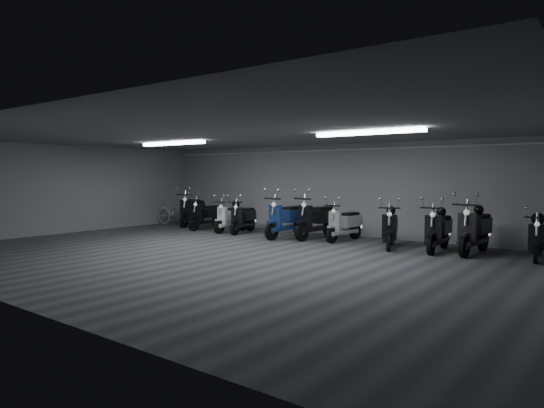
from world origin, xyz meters
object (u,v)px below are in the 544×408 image
Objects in this scene: scooter_6 at (344,219)px; scooter_10 at (537,232)px; scooter_7 at (390,222)px; helmet_2 at (441,212)px; scooter_1 at (206,211)px; helmet_4 at (538,219)px; scooter_0 at (192,206)px; scooter_9 at (475,223)px; bicycle at (177,209)px; helmet_0 at (479,210)px; scooter_4 at (286,213)px; scooter_2 at (231,213)px; scooter_8 at (438,224)px; scooter_3 at (243,213)px; scooter_5 at (316,214)px; helmet_3 at (391,211)px; helmet_1 at (236,204)px.

scooter_6 reaches higher than scooter_10.
helmet_2 is at bearing -1.66° from scooter_7.
helmet_4 is at bearing 1.06° from scooter_1.
scooter_0 is 9.76m from scooter_9.
helmet_0 is at bearing -93.17° from bicycle.
scooter_6 is at bearing 18.10° from scooter_4.
scooter_7 is at bearing 0.17° from scooter_2.
scooter_9 reaches higher than scooter_8.
scooter_7 is 1.09× the size of scooter_10.
bicycle is at bearing -178.97° from helmet_0.
scooter_1 is 0.97× the size of scooter_7.
helmet_4 is (8.23, 0.53, 0.26)m from scooter_3.
scooter_2 is 0.84× the size of scooter_9.
scooter_5 is 8.26× the size of helmet_3.
scooter_4 is at bearing -174.43° from helmet_4.
scooter_0 is at bearing 169.52° from scooter_2.
helmet_1 is 0.89× the size of helmet_4.
scooter_0 is 11.03m from helmet_4.
bicycle is 9.65m from helmet_2.
scooter_3 is 0.92× the size of scooter_8.
helmet_3 is at bearing 8.28° from scooter_4.
bicycle is (-5.27, 0.44, -0.12)m from scooter_4.
scooter_5 is at bearing -95.05° from bicycle.
scooter_0 is 8.07× the size of helmet_3.
scooter_3 is 4.99m from scooter_7.
scooter_6 is (6.24, -0.11, -0.09)m from scooter_0.
scooter_2 is at bearing -169.03° from scooter_6.
scooter_8 is at bearing 178.36° from scooter_10.
scooter_3 reaches higher than helmet_2.
helmet_4 is (3.24, 0.59, 0.23)m from scooter_7.
scooter_0 reaches higher than helmet_4.
scooter_9 is 7.45m from helmet_1.
bicycle is 8.41m from helmet_3.
scooter_5 reaches higher than scooter_2.
scooter_5 is at bearing -22.64° from scooter_0.
scooter_6 is 7.10× the size of helmet_3.
scooter_0 reaches higher than scooter_3.
scooter_8 is 0.38m from helmet_2.
scooter_0 is 1.14× the size of scooter_6.
scooter_4 is at bearing -173.16° from helmet_0.
scooter_0 is 7.80× the size of helmet_1.
scooter_6 is 0.93× the size of scooter_8.
scooter_8 is 2.11m from scooter_10.
helmet_1 is (0.00, 0.23, 0.27)m from scooter_2.
scooter_10 is at bearing -94.34° from bicycle.
scooter_3 is 6.03× the size of helmet_4.
scooter_3 reaches higher than helmet_4.
scooter_8 is at bearing -166.09° from scooter_9.
scooter_4 is 8.22× the size of helmet_3.
scooter_9 is at bearing -12.11° from scooter_7.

